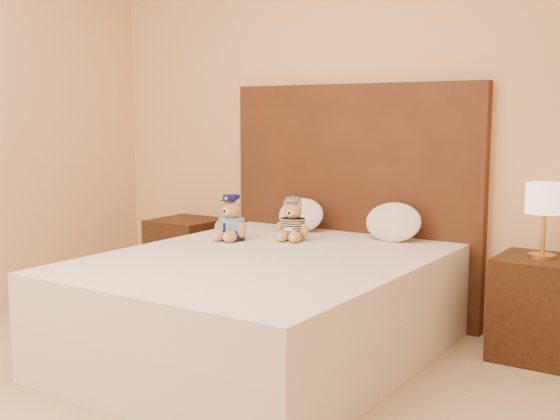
% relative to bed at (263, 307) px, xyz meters
% --- Properties ---
extents(bed, '(1.60, 2.00, 0.55)m').
position_rel_bed_xyz_m(bed, '(0.00, 0.00, 0.00)').
color(bed, white).
rests_on(bed, ground).
extents(headboard, '(1.75, 0.08, 1.50)m').
position_rel_bed_xyz_m(headboard, '(0.00, 1.01, 0.47)').
color(headboard, '#452514').
rests_on(headboard, ground).
extents(nightstand_left, '(0.45, 0.45, 0.55)m').
position_rel_bed_xyz_m(nightstand_left, '(-1.25, 0.80, -0.00)').
color(nightstand_left, '#3A2312').
rests_on(nightstand_left, ground).
extents(nightstand_right, '(0.45, 0.45, 0.55)m').
position_rel_bed_xyz_m(nightstand_right, '(1.25, 0.80, -0.00)').
color(nightstand_right, '#3A2312').
rests_on(nightstand_right, ground).
extents(lamp, '(0.20, 0.20, 0.40)m').
position_rel_bed_xyz_m(lamp, '(1.25, 0.80, 0.57)').
color(lamp, gold).
rests_on(lamp, nightstand_right).
extents(teddy_police, '(0.24, 0.23, 0.27)m').
position_rel_bed_xyz_m(teddy_police, '(-0.45, 0.31, 0.41)').
color(teddy_police, '#AB7542').
rests_on(teddy_police, bed).
extents(teddy_prisoner, '(0.26, 0.25, 0.25)m').
position_rel_bed_xyz_m(teddy_prisoner, '(-0.14, 0.51, 0.40)').
color(teddy_prisoner, '#AB7542').
rests_on(teddy_prisoner, bed).
extents(pillow_left, '(0.33, 0.21, 0.23)m').
position_rel_bed_xyz_m(pillow_left, '(-0.28, 0.83, 0.39)').
color(pillow_left, white).
rests_on(pillow_left, bed).
extents(pillow_right, '(0.36, 0.23, 0.25)m').
position_rel_bed_xyz_m(pillow_right, '(0.37, 0.83, 0.40)').
color(pillow_right, white).
rests_on(pillow_right, bed).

